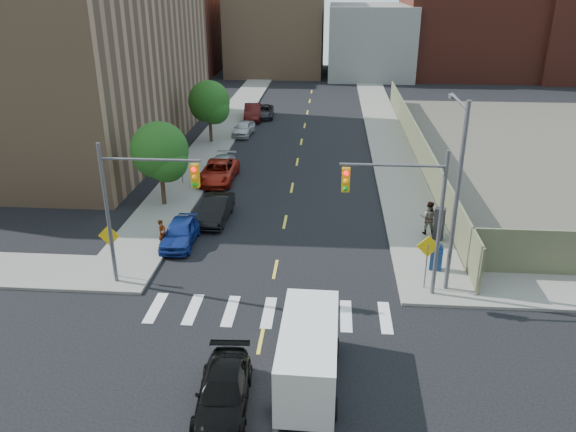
% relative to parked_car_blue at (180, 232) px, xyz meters
% --- Properties ---
extents(ground, '(160.00, 160.00, 0.00)m').
position_rel_parked_car_blue_xyz_m(ground, '(5.50, -10.56, -0.71)').
color(ground, black).
rests_on(ground, ground).
extents(sidewalk_nw, '(3.50, 73.00, 0.15)m').
position_rel_parked_car_blue_xyz_m(sidewalk_nw, '(-2.25, 30.94, -0.63)').
color(sidewalk_nw, gray).
rests_on(sidewalk_nw, ground).
extents(sidewalk_ne, '(3.50, 73.00, 0.15)m').
position_rel_parked_car_blue_xyz_m(sidewalk_ne, '(13.25, 30.94, -0.63)').
color(sidewalk_ne, gray).
rests_on(sidewalk_ne, ground).
extents(fence_north, '(0.12, 44.00, 2.50)m').
position_rel_parked_car_blue_xyz_m(fence_north, '(15.10, 17.44, 0.54)').
color(fence_north, '#6E704F').
rests_on(fence_north, ground).
extents(building_nw, '(22.00, 30.00, 16.00)m').
position_rel_parked_car_blue_xyz_m(building_nw, '(-16.50, 19.44, 7.29)').
color(building_nw, '#8C6B4C').
rests_on(building_nw, ground).
extents(bg_bldg_west, '(14.00, 18.00, 12.00)m').
position_rel_parked_car_blue_xyz_m(bg_bldg_west, '(-16.50, 59.44, 5.29)').
color(bg_bldg_west, '#592319').
rests_on(bg_bldg_west, ground).
extents(bg_bldg_midwest, '(14.00, 16.00, 15.00)m').
position_rel_parked_car_blue_xyz_m(bg_bldg_midwest, '(-0.50, 61.44, 6.79)').
color(bg_bldg_midwest, '#8C6B4C').
rests_on(bg_bldg_midwest, ground).
extents(bg_bldg_center, '(12.00, 16.00, 10.00)m').
position_rel_parked_car_blue_xyz_m(bg_bldg_center, '(13.50, 59.44, 4.29)').
color(bg_bldg_center, gray).
rests_on(bg_bldg_center, ground).
extents(bg_bldg_east, '(18.00, 18.00, 16.00)m').
position_rel_parked_car_blue_xyz_m(bg_bldg_east, '(27.50, 61.44, 7.29)').
color(bg_bldg_east, '#592319').
rests_on(bg_bldg_east, ground).
extents(signal_nw, '(4.59, 0.30, 7.00)m').
position_rel_parked_car_blue_xyz_m(signal_nw, '(-0.48, -4.56, 3.82)').
color(signal_nw, '#59595E').
rests_on(signal_nw, ground).
extents(signal_ne, '(4.59, 0.30, 7.00)m').
position_rel_parked_car_blue_xyz_m(signal_ne, '(11.48, -4.56, 3.82)').
color(signal_ne, '#59595E').
rests_on(signal_ne, ground).
extents(streetlight_ne, '(0.25, 3.70, 9.00)m').
position_rel_parked_car_blue_xyz_m(streetlight_ne, '(13.70, -3.66, 4.51)').
color(streetlight_ne, '#59595E').
rests_on(streetlight_ne, ground).
extents(warn_sign_nw, '(1.06, 0.06, 2.83)m').
position_rel_parked_car_blue_xyz_m(warn_sign_nw, '(-2.30, -4.06, 1.29)').
color(warn_sign_nw, '#59595E').
rests_on(warn_sign_nw, ground).
extents(warn_sign_ne, '(1.06, 0.06, 2.83)m').
position_rel_parked_car_blue_xyz_m(warn_sign_ne, '(12.70, -4.06, 1.29)').
color(warn_sign_ne, '#59595E').
rests_on(warn_sign_ne, ground).
extents(warn_sign_midwest, '(1.06, 0.06, 2.83)m').
position_rel_parked_car_blue_xyz_m(warn_sign_midwest, '(-2.30, 9.44, 1.29)').
color(warn_sign_midwest, '#59595E').
rests_on(warn_sign_midwest, ground).
extents(tree_west_near, '(3.66, 3.64, 5.52)m').
position_rel_parked_car_blue_xyz_m(tree_west_near, '(-2.50, 5.49, 2.77)').
color(tree_west_near, '#332114').
rests_on(tree_west_near, ground).
extents(tree_west_far, '(3.66, 3.64, 5.52)m').
position_rel_parked_car_blue_xyz_m(tree_west_far, '(-2.50, 20.49, 2.77)').
color(tree_west_far, '#332114').
rests_on(tree_west_far, ground).
extents(parked_car_blue, '(1.68, 4.15, 1.41)m').
position_rel_parked_car_blue_xyz_m(parked_car_blue, '(0.00, 0.00, 0.00)').
color(parked_car_blue, navy).
rests_on(parked_car_blue, ground).
extents(parked_car_black, '(1.67, 4.43, 1.44)m').
position_rel_parked_car_blue_xyz_m(parked_car_black, '(1.30, 3.38, 0.02)').
color(parked_car_black, black).
rests_on(parked_car_black, ground).
extents(parked_car_red, '(2.50, 5.22, 1.44)m').
position_rel_parked_car_blue_xyz_m(parked_car_red, '(0.09, 10.40, 0.01)').
color(parked_car_red, maroon).
rests_on(parked_car_red, ground).
extents(parked_car_silver, '(2.05, 4.53, 1.29)m').
position_rel_parked_car_blue_xyz_m(parked_car_silver, '(0.00, 11.86, -0.06)').
color(parked_car_silver, '#999BA0').
rests_on(parked_car_silver, ground).
extents(parked_car_white, '(1.96, 4.07, 1.34)m').
position_rel_parked_car_blue_xyz_m(parked_car_white, '(0.00, 23.21, -0.04)').
color(parked_car_white, '#B8B8B8').
rests_on(parked_car_white, ground).
extents(parked_car_maroon, '(2.15, 4.94, 1.58)m').
position_rel_parked_car_blue_xyz_m(parked_car_maroon, '(0.00, 29.56, 0.08)').
color(parked_car_maroon, '#3B0D0B').
rests_on(parked_car_maroon, ground).
extents(parked_car_grey, '(2.39, 4.63, 1.25)m').
position_rel_parked_car_blue_xyz_m(parked_car_grey, '(0.98, 30.72, -0.08)').
color(parked_car_grey, black).
rests_on(parked_car_grey, ground).
extents(black_sedan, '(1.99, 4.43, 1.26)m').
position_rel_parked_car_blue_xyz_m(black_sedan, '(4.70, -12.51, -0.08)').
color(black_sedan, black).
rests_on(black_sedan, ground).
extents(cargo_van, '(2.26, 5.24, 2.38)m').
position_rel_parked_car_blue_xyz_m(cargo_van, '(7.53, -10.85, 0.54)').
color(cargo_van, white).
rests_on(cargo_van, ground).
extents(mailbox, '(0.68, 0.58, 1.43)m').
position_rel_parked_car_blue_xyz_m(mailbox, '(13.53, -2.20, 0.14)').
color(mailbox, navy).
rests_on(mailbox, sidewalk_ne).
extents(payphone, '(0.67, 0.60, 1.85)m').
position_rel_parked_car_blue_xyz_m(payphone, '(14.22, 1.38, 0.37)').
color(payphone, black).
rests_on(payphone, sidewalk_ne).
extents(pedestrian_west, '(0.50, 0.64, 1.56)m').
position_rel_parked_car_blue_xyz_m(pedestrian_west, '(-0.80, -0.73, 0.22)').
color(pedestrian_west, gray).
rests_on(pedestrian_west, sidewalk_nw).
extents(pedestrian_east, '(1.10, 0.94, 1.95)m').
position_rel_parked_car_blue_xyz_m(pedestrian_east, '(13.75, 2.09, 0.42)').
color(pedestrian_east, gray).
rests_on(pedestrian_east, sidewalk_ne).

